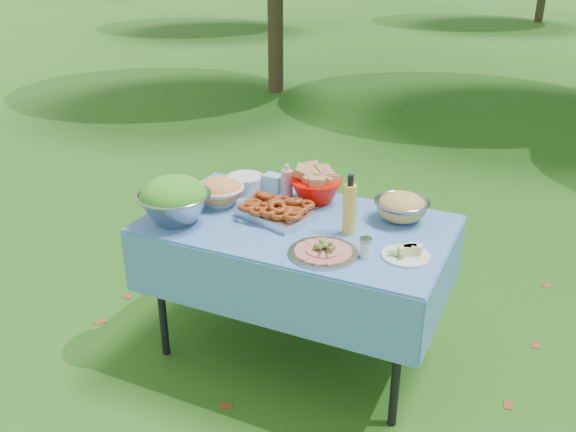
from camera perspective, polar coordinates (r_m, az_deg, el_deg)
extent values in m
plane|color=#0B3209|center=(3.37, 0.81, -12.41)|extent=(80.00, 80.00, 0.00)
cube|color=#84CEFF|center=(3.15, 0.85, -6.86)|extent=(1.46, 0.86, 0.76)
cylinder|color=silver|center=(3.36, -4.02, 3.12)|extent=(0.24, 0.24, 0.08)
cube|color=#8ABCDC|center=(3.32, -1.40, 3.07)|extent=(0.12, 0.09, 0.10)
cylinder|color=pink|center=(3.25, -0.09, 3.35)|extent=(0.06, 0.06, 0.18)
cube|color=silver|center=(3.01, -1.13, 0.56)|extent=(0.40, 0.34, 0.08)
cylinder|color=#A1A5A9|center=(2.67, 3.33, -2.88)|extent=(0.37, 0.37, 0.07)
cylinder|color=gold|center=(2.82, 5.78, 1.07)|extent=(0.06, 0.06, 0.29)
cylinder|color=silver|center=(2.69, 11.00, -3.22)|extent=(0.25, 0.25, 0.06)
cylinder|color=silver|center=(2.66, 7.27, -2.94)|extent=(0.06, 0.06, 0.09)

